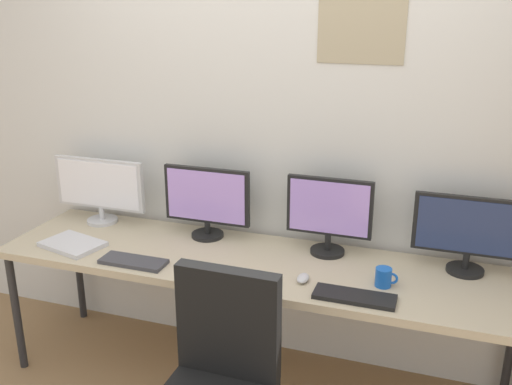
{
  "coord_description": "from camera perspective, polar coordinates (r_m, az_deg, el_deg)",
  "views": [
    {
      "loc": [
        0.88,
        -1.93,
        2.01
      ],
      "look_at": [
        0.0,
        0.65,
        1.09
      ],
      "focal_mm": 40.34,
      "sensor_mm": 36.0,
      "label": 1
    }
  ],
  "objects": [
    {
      "name": "wall_back",
      "position": [
        3.16,
        2.19,
        5.67
      ],
      "size": [
        5.09,
        0.11,
        2.6
      ],
      "color": "silver",
      "rests_on": "ground_plane"
    },
    {
      "name": "desk",
      "position": [
        2.98,
        -0.31,
        -7.51
      ],
      "size": [
        2.69,
        0.68,
        0.74
      ],
      "color": "tan",
      "rests_on": "ground_plane"
    },
    {
      "name": "monitor_far_left",
      "position": [
        3.5,
        -15.24,
        0.47
      ],
      "size": [
        0.57,
        0.18,
        0.39
      ],
      "color": "silver",
      "rests_on": "desk"
    },
    {
      "name": "monitor_center_left",
      "position": [
        3.18,
        -4.9,
        -0.76
      ],
      "size": [
        0.49,
        0.18,
        0.4
      ],
      "color": "black",
      "rests_on": "desk"
    },
    {
      "name": "monitor_center_right",
      "position": [
        2.98,
        7.26,
        -2.01
      ],
      "size": [
        0.44,
        0.18,
        0.41
      ],
      "color": "black",
      "rests_on": "desk"
    },
    {
      "name": "monitor_far_right",
      "position": [
        2.94,
        20.43,
        -3.62
      ],
      "size": [
        0.53,
        0.18,
        0.39
      ],
      "color": "black",
      "rests_on": "desk"
    },
    {
      "name": "keyboard_left",
      "position": [
        2.99,
        -12.06,
        -6.71
      ],
      "size": [
        0.34,
        0.13,
        0.02
      ],
      "primitive_type": "cube",
      "color": "#38383D",
      "rests_on": "desk"
    },
    {
      "name": "keyboard_right",
      "position": [
        2.64,
        9.74,
        -10.14
      ],
      "size": [
        0.37,
        0.13,
        0.02
      ],
      "primitive_type": "cube",
      "color": "black",
      "rests_on": "desk"
    },
    {
      "name": "computer_mouse",
      "position": [
        2.76,
        4.68,
        -8.46
      ],
      "size": [
        0.06,
        0.1,
        0.03
      ],
      "primitive_type": "ellipsoid",
      "color": "silver",
      "rests_on": "desk"
    },
    {
      "name": "laptop_closed",
      "position": [
        3.27,
        -17.71,
        -4.9
      ],
      "size": [
        0.36,
        0.29,
        0.02
      ],
      "primitive_type": "cube",
      "rotation": [
        0.0,
        0.0,
        -0.25
      ],
      "color": "silver",
      "rests_on": "desk"
    },
    {
      "name": "coffee_mug",
      "position": [
        2.76,
        12.56,
        -8.21
      ],
      "size": [
        0.11,
        0.08,
        0.09
      ],
      "color": "blue",
      "rests_on": "desk"
    }
  ]
}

